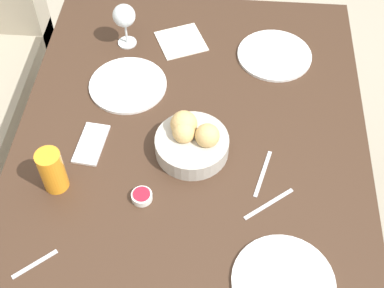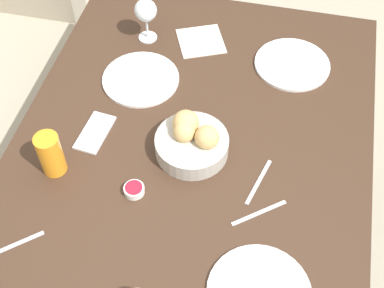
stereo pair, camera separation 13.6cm
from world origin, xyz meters
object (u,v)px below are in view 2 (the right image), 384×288
(plate_near_right, at_px, (292,64))
(juice_glass, at_px, (51,154))
(bread_basket, at_px, (192,140))
(fork_silver, at_px, (259,213))
(wine_glass, at_px, (146,12))
(cell_phone, at_px, (95,132))
(knife_silver, at_px, (259,182))
(plate_far_center, at_px, (141,79))
(spoon_coffee, at_px, (21,242))
(napkin, at_px, (201,41))
(jam_bowl_berry, at_px, (134,190))

(plate_near_right, xyz_separation_m, juice_glass, (-0.57, 0.61, 0.06))
(bread_basket, relative_size, fork_silver, 1.56)
(wine_glass, xyz_separation_m, fork_silver, (-0.61, -0.48, -0.11))
(cell_phone, bearing_deg, knife_silver, -97.47)
(bread_basket, relative_size, plate_far_center, 0.85)
(wine_glass, distance_m, spoon_coffee, 0.85)
(plate_near_right, distance_m, wine_glass, 0.52)
(knife_silver, bearing_deg, wine_glass, 42.20)
(plate_far_center, relative_size, napkin, 1.25)
(bread_basket, distance_m, fork_silver, 0.28)
(knife_silver, height_order, cell_phone, cell_phone)
(spoon_coffee, bearing_deg, knife_silver, -60.49)
(bread_basket, distance_m, plate_far_center, 0.33)
(spoon_coffee, height_order, napkin, napkin)
(bread_basket, distance_m, cell_phone, 0.30)
(knife_silver, relative_size, napkin, 0.81)
(plate_near_right, bearing_deg, knife_silver, 175.39)
(juice_glass, relative_size, cell_phone, 0.86)
(wine_glass, distance_m, knife_silver, 0.70)
(juice_glass, height_order, jam_bowl_berry, juice_glass)
(knife_silver, relative_size, cell_phone, 1.03)
(juice_glass, relative_size, wine_glass, 0.87)
(wine_glass, bearing_deg, juice_glass, 170.11)
(wine_glass, height_order, napkin, wine_glass)
(plate_near_right, xyz_separation_m, napkin, (0.05, 0.32, -0.00))
(plate_far_center, xyz_separation_m, fork_silver, (-0.41, -0.45, -0.00))
(bread_basket, xyz_separation_m, fork_silver, (-0.17, -0.22, -0.04))
(wine_glass, relative_size, knife_silver, 0.97)
(napkin, bearing_deg, jam_bowl_berry, 175.86)
(fork_silver, bearing_deg, spoon_coffee, 110.88)
(fork_silver, height_order, knife_silver, same)
(bread_basket, bearing_deg, plate_near_right, -30.57)
(plate_far_center, xyz_separation_m, jam_bowl_berry, (-0.42, -0.10, 0.01))
(fork_silver, distance_m, knife_silver, 0.10)
(juice_glass, bearing_deg, wine_glass, -9.89)
(plate_near_right, height_order, plate_far_center, same)
(plate_near_right, xyz_separation_m, knife_silver, (-0.49, 0.04, -0.00))
(plate_far_center, bearing_deg, jam_bowl_berry, -166.08)
(bread_basket, height_order, wine_glass, wine_glass)
(plate_near_right, height_order, spoon_coffee, plate_near_right)
(juice_glass, height_order, knife_silver, juice_glass)
(jam_bowl_berry, distance_m, fork_silver, 0.34)
(spoon_coffee, bearing_deg, juice_glass, 0.15)
(bread_basket, bearing_deg, juice_glass, 112.95)
(juice_glass, xyz_separation_m, spoon_coffee, (-0.24, -0.00, -0.07))
(fork_silver, distance_m, cell_phone, 0.54)
(plate_near_right, distance_m, spoon_coffee, 1.01)
(plate_near_right, relative_size, wine_glass, 1.59)
(bread_basket, height_order, juice_glass, juice_glass)
(bread_basket, height_order, knife_silver, bread_basket)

